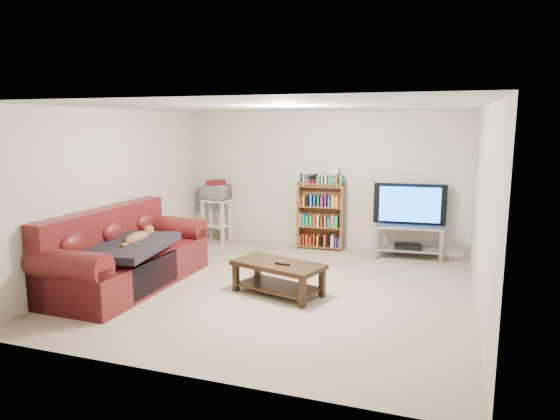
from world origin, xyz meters
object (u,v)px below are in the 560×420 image
at_px(sofa, 124,260).
at_px(bookshelf, 321,215).
at_px(tv_stand, 408,236).
at_px(coffee_table, 278,272).

relative_size(sofa, bookshelf, 2.11).
relative_size(sofa, tv_stand, 2.20).
xyz_separation_m(sofa, bookshelf, (2.03, 2.84, 0.25)).
bearing_deg(tv_stand, sofa, -146.92).
xyz_separation_m(sofa, tv_stand, (3.55, 2.72, 0.01)).
distance_m(coffee_table, tv_stand, 2.79).
height_order(sofa, coffee_table, sofa).
height_order(sofa, tv_stand, sofa).
relative_size(sofa, coffee_table, 1.93).
bearing_deg(bookshelf, tv_stand, -6.85).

